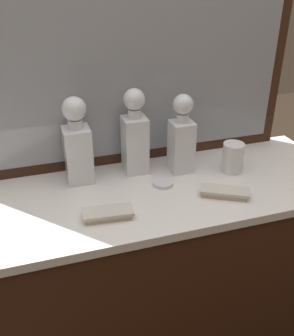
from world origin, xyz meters
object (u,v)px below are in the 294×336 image
(silver_brush_left, at_px, (108,214))
(silver_brush_right, at_px, (225,192))
(crystal_tumbler_rear, at_px, (233,159))
(crystal_decanter_left, at_px, (181,141))
(porcelain_dish, at_px, (163,183))
(crystal_decanter_far_left, at_px, (78,148))
(crystal_decanter_right, at_px, (136,140))

(silver_brush_left, bearing_deg, silver_brush_right, 0.30)
(crystal_tumbler_rear, distance_m, silver_brush_right, 0.17)
(crystal_decanter_left, height_order, porcelain_dish, crystal_decanter_left)
(crystal_decanter_left, distance_m, silver_brush_left, 0.37)
(crystal_decanter_left, bearing_deg, crystal_decanter_far_left, 174.16)
(crystal_decanter_left, xyz_separation_m, silver_brush_left, (-0.30, -0.20, -0.10))
(porcelain_dish, bearing_deg, silver_brush_right, -36.93)
(crystal_decanter_right, distance_m, crystal_decanter_left, 0.15)
(crystal_decanter_right, bearing_deg, crystal_tumbler_rear, -17.89)
(crystal_decanter_left, height_order, crystal_tumbler_rear, crystal_decanter_left)
(silver_brush_right, height_order, porcelain_dish, silver_brush_right)
(crystal_decanter_far_left, relative_size, silver_brush_left, 1.94)
(crystal_decanter_right, distance_m, silver_brush_left, 0.30)
(crystal_tumbler_rear, height_order, silver_brush_left, crystal_tumbler_rear)
(silver_brush_left, bearing_deg, crystal_tumbler_rear, 16.68)
(silver_brush_left, bearing_deg, crystal_decanter_left, 33.59)
(crystal_decanter_right, relative_size, crystal_decanter_far_left, 1.02)
(crystal_decanter_right, bearing_deg, porcelain_dish, -64.98)
(crystal_decanter_right, distance_m, crystal_decanter_far_left, 0.19)
(crystal_decanter_far_left, height_order, silver_brush_left, crystal_decanter_far_left)
(crystal_tumbler_rear, relative_size, silver_brush_left, 0.69)
(silver_brush_right, xyz_separation_m, porcelain_dish, (-0.16, 0.12, -0.01))
(crystal_decanter_far_left, height_order, silver_brush_right, crystal_decanter_far_left)
(silver_brush_right, bearing_deg, crystal_decanter_far_left, 150.46)
(crystal_decanter_far_left, xyz_separation_m, crystal_decanter_left, (0.34, -0.03, -0.01))
(porcelain_dish, bearing_deg, silver_brush_left, -149.73)
(crystal_decanter_right, relative_size, crystal_decanter_left, 1.07)
(silver_brush_left, xyz_separation_m, silver_brush_right, (0.37, 0.00, 0.00))
(crystal_decanter_far_left, distance_m, crystal_tumbler_rear, 0.52)
(silver_brush_left, height_order, porcelain_dish, silver_brush_left)
(crystal_decanter_right, bearing_deg, crystal_decanter_left, -15.68)
(crystal_decanter_far_left, relative_size, crystal_tumbler_rear, 2.79)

